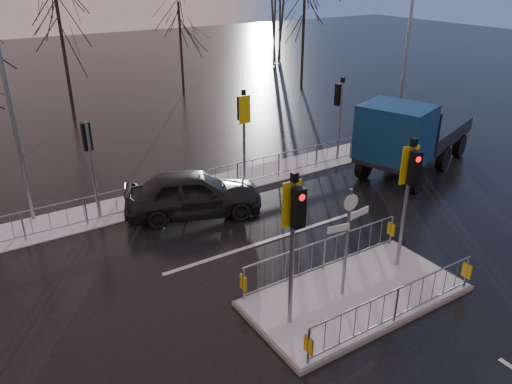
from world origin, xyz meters
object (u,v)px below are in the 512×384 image
street_lamp_right (407,54)px  flatbed_truck (404,137)px  car_far_lane (194,193)px  street_lamp_left (10,93)px  traffic_island (356,285)px

street_lamp_right → flatbed_truck: bearing=-135.1°
car_far_lane → street_lamp_left: 6.71m
car_far_lane → street_lamp_left: street_lamp_left is taller
traffic_island → car_far_lane: bearing=102.4°
car_far_lane → street_lamp_right: 12.70m
street_lamp_right → street_lamp_left: 17.03m
car_far_lane → street_lamp_left: bearing=82.5°
traffic_island → street_lamp_right: street_lamp_right is taller
car_far_lane → flatbed_truck: bearing=-78.5°
flatbed_truck → street_lamp_left: size_ratio=0.92×
traffic_island → street_lamp_left: bearing=124.1°
traffic_island → street_lamp_left: street_lamp_left is taller
traffic_island → street_lamp_left: 12.17m
flatbed_truck → street_lamp_left: 14.69m
car_far_lane → traffic_island: bearing=-146.6°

